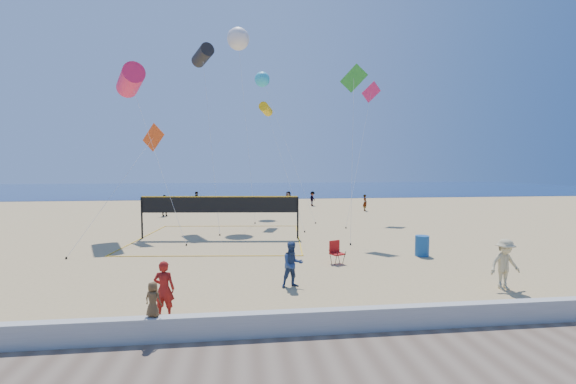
{
  "coord_description": "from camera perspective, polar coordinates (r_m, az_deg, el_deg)",
  "views": [
    {
      "loc": [
        -0.62,
        -12.19,
        4.15
      ],
      "look_at": [
        1.09,
        2.0,
        3.21
      ],
      "focal_mm": 24.0,
      "sensor_mm": 36.0,
      "label": 1
    }
  ],
  "objects": [
    {
      "name": "bystander_a",
      "position": [
        13.49,
        0.67,
        -10.67
      ],
      "size": [
        0.88,
        0.75,
        1.58
      ],
      "primitive_type": "imported",
      "rotation": [
        0.0,
        0.0,
        0.21
      ],
      "color": "navy",
      "rests_on": "ground"
    },
    {
      "name": "ocean",
      "position": [
        74.3,
        -6.39,
        0.54
      ],
      "size": [
        140.0,
        50.0,
        0.03
      ],
      "primitive_type": "cube",
      "color": "navy",
      "rests_on": "ground"
    },
    {
      "name": "far_person_1",
      "position": [
        36.65,
        0.04,
        -1.32
      ],
      "size": [
        1.54,
        1.61,
        1.82
      ],
      "primitive_type": "imported",
      "rotation": [
        0.0,
        0.0,
        -0.82
      ],
      "color": "gray",
      "rests_on": "ground"
    },
    {
      "name": "ground",
      "position": [
        12.89,
        -3.9,
        -15.05
      ],
      "size": [
        120.0,
        120.0,
        0.0
      ],
      "primitive_type": "plane",
      "color": "tan",
      "rests_on": "ground"
    },
    {
      "name": "kite_4",
      "position": [
        23.5,
        9.7,
        15.15
      ],
      "size": [
        1.65,
        2.98,
        10.14
      ],
      "rotation": [
        0.0,
        0.0,
        -0.24
      ],
      "color": "green",
      "rests_on": "ground"
    },
    {
      "name": "seawall",
      "position": [
        9.98,
        -2.96,
        -18.96
      ],
      "size": [
        32.0,
        0.3,
        0.6
      ],
      "primitive_type": "cube",
      "color": "#B6B6B1",
      "rests_on": "ground"
    },
    {
      "name": "far_person_2",
      "position": [
        36.98,
        11.34,
        -1.56
      ],
      "size": [
        0.39,
        0.58,
        1.55
      ],
      "primitive_type": "imported",
      "rotation": [
        0.0,
        0.0,
        1.61
      ],
      "color": "gray",
      "rests_on": "ground"
    },
    {
      "name": "kite_0",
      "position": [
        26.55,
        -22.32,
        15.04
      ],
      "size": [
        5.12,
        6.32,
        10.33
      ],
      "rotation": [
        0.0,
        0.0,
        0.41
      ],
      "color": "#E71E4F",
      "rests_on": "ground"
    },
    {
      "name": "kite_7",
      "position": [
        36.51,
        -3.84,
        16.3
      ],
      "size": [
        4.28,
        8.97,
        12.78
      ],
      "rotation": [
        0.0,
        0.0,
        0.22
      ],
      "color": "#2BB1D4",
      "rests_on": "ground"
    },
    {
      "name": "boardwalk",
      "position": [
        8.31,
        -1.91,
        -26.09
      ],
      "size": [
        32.0,
        3.6,
        0.03
      ],
      "primitive_type": "cube",
      "color": "brown",
      "rests_on": "ground"
    },
    {
      "name": "far_person_4",
      "position": [
        41.07,
        3.66,
        -0.98
      ],
      "size": [
        1.03,
        1.14,
        1.53
      ],
      "primitive_type": "imported",
      "rotation": [
        0.0,
        0.0,
        0.98
      ],
      "color": "gray",
      "rests_on": "ground"
    },
    {
      "name": "far_person_3",
      "position": [
        39.37,
        -13.32,
        -1.17
      ],
      "size": [
        0.97,
        0.86,
        1.68
      ],
      "primitive_type": "imported",
      "rotation": [
        0.0,
        0.0,
        0.32
      ],
      "color": "gray",
      "rests_on": "ground"
    },
    {
      "name": "kite_1",
      "position": [
        30.16,
        -12.53,
        19.14
      ],
      "size": [
        2.37,
        6.94,
        12.86
      ],
      "rotation": [
        0.0,
        0.0,
        0.41
      ],
      "color": "black",
      "rests_on": "ground"
    },
    {
      "name": "kite_5",
      "position": [
        32.2,
        12.06,
        13.41
      ],
      "size": [
        4.35,
        5.49,
        11.02
      ],
      "rotation": [
        0.0,
        0.0,
        0.36
      ],
      "color": "#E4255E",
      "rests_on": "ground"
    },
    {
      "name": "volleyball_net",
      "position": [
        22.61,
        -10.06,
        -2.55
      ],
      "size": [
        10.13,
        10.0,
        2.47
      ],
      "rotation": [
        0.0,
        0.0,
        -0.11
      ],
      "color": "black",
      "rests_on": "ground"
    },
    {
      "name": "far_person_0",
      "position": [
        33.97,
        -17.86,
        -1.92
      ],
      "size": [
        1.14,
        0.81,
        1.8
      ],
      "primitive_type": "imported",
      "rotation": [
        0.0,
        0.0,
        0.4
      ],
      "color": "gray",
      "rests_on": "ground"
    },
    {
      "name": "bystander_b",
      "position": [
        15.15,
        29.46,
        -9.29
      ],
      "size": [
        1.17,
        0.74,
        1.72
      ],
      "primitive_type": "imported",
      "rotation": [
        0.0,
        0.0,
        0.1
      ],
      "color": "tan",
      "rests_on": "ground"
    },
    {
      "name": "toddler",
      "position": [
        9.98,
        -19.38,
        -14.76
      ],
      "size": [
        0.47,
        0.39,
        0.84
      ],
      "primitive_type": "imported",
      "rotation": [
        0.0,
        0.0,
        2.8
      ],
      "color": "brown",
      "rests_on": "seawall"
    },
    {
      "name": "kite_3",
      "position": [
        24.44,
        -19.74,
        7.0
      ],
      "size": [
        3.4,
        6.42,
        6.76
      ],
      "rotation": [
        0.0,
        0.0,
        -0.37
      ],
      "color": "#DD4815",
      "rests_on": "ground"
    },
    {
      "name": "trash_barrel",
      "position": [
        19.15,
        19.24,
        -7.53
      ],
      "size": [
        0.65,
        0.65,
        0.95
      ],
      "primitive_type": "cylinder",
      "rotation": [
        0.0,
        0.0,
        0.04
      ],
      "color": "#154A8D",
      "rests_on": "ground"
    },
    {
      "name": "kite_2",
      "position": [
        29.77,
        -3.29,
        12.13
      ],
      "size": [
        2.72,
        6.48,
        8.96
      ],
      "rotation": [
        0.0,
        0.0,
        -0.31
      ],
      "color": "#E7B70E",
      "rests_on": "ground"
    },
    {
      "name": "kite_6",
      "position": [
        31.51,
        -7.39,
        21.57
      ],
      "size": [
        2.1,
        2.97,
        14.65
      ],
      "rotation": [
        0.0,
        0.0,
        0.13
      ],
      "color": "silver",
      "rests_on": "ground"
    },
    {
      "name": "camp_chair",
      "position": [
        16.85,
        7.12,
        -8.63
      ],
      "size": [
        0.67,
        0.77,
        1.08
      ],
      "rotation": [
        0.0,
        0.0,
        0.4
      ],
      "color": "#AC1413",
      "rests_on": "ground"
    },
    {
      "name": "woman",
      "position": [
        11.44,
        -17.89,
        -13.52
      ],
      "size": [
        0.62,
        0.44,
        1.58
      ],
      "primitive_type": "imported",
      "rotation": [
        0.0,
        0.0,
        3.02
      ],
      "color": "maroon",
      "rests_on": "ground"
    }
  ]
}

